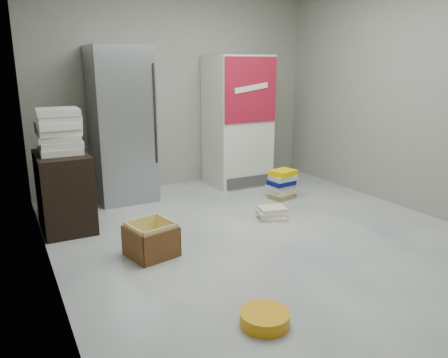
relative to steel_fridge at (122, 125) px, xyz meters
name	(u,v)px	position (x,y,z in m)	size (l,w,h in m)	color
ground	(277,243)	(0.90, -2.13, -0.95)	(5.00, 5.00, 0.00)	silver
room_shell	(283,50)	(0.90, -2.13, 0.85)	(4.04, 5.04, 2.82)	gray
steel_fridge	(122,125)	(0.00, 0.00, 0.00)	(0.70, 0.72, 1.90)	#A7A9AF
coke_cooler	(237,121)	(1.65, -0.01, -0.05)	(0.80, 0.73, 1.80)	silver
wood_shelf	(64,191)	(-0.83, -0.73, -0.55)	(0.50, 0.80, 0.80)	black
supply_box_stack	(59,131)	(-0.82, -0.73, 0.08)	(0.45, 0.45, 0.45)	silver
phonebook_stack_main	(282,184)	(1.78, -0.95, -0.76)	(0.37, 0.32, 0.38)	olive
phonebook_stack_side	(272,213)	(1.24, -1.53, -0.88)	(0.36, 0.34, 0.13)	beige
cardboard_box	(151,242)	(-0.27, -1.83, -0.82)	(0.46, 0.46, 0.31)	yellow
bucket_lid	(265,318)	(0.05, -3.23, -0.91)	(0.34, 0.34, 0.09)	orange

